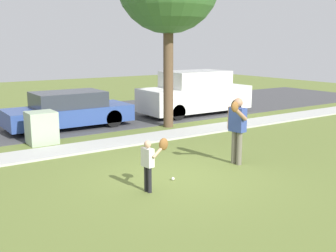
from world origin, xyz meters
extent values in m
plane|color=olive|center=(0.00, 3.50, 0.00)|extent=(48.00, 48.00, 0.00)
cube|color=#B2B2AD|center=(0.00, 3.60, 0.03)|extent=(36.00, 1.20, 0.06)
cube|color=#424244|center=(0.00, 8.60, 0.01)|extent=(36.00, 6.80, 0.02)
cylinder|color=#6B6656|center=(1.83, -0.16, 0.43)|extent=(0.14, 0.14, 0.86)
cylinder|color=#6B6656|center=(1.81, 0.00, 0.43)|extent=(0.14, 0.14, 0.86)
cube|color=#33478C|center=(1.82, -0.08, 1.16)|extent=(0.29, 0.44, 0.61)
sphere|color=#A87A5B|center=(1.82, -0.08, 1.60)|extent=(0.23, 0.23, 0.23)
cylinder|color=#A87A5B|center=(1.61, -0.37, 1.38)|extent=(0.53, 0.18, 0.41)
ellipsoid|color=brown|center=(1.41, -0.40, 1.56)|extent=(0.24, 0.17, 0.26)
cylinder|color=#A87A5B|center=(1.78, 0.17, 1.18)|extent=(0.10, 0.10, 0.57)
cylinder|color=black|center=(-1.12, -0.49, 0.28)|extent=(0.09, 0.09, 0.55)
cylinder|color=black|center=(-1.10, -0.59, 0.28)|extent=(0.09, 0.09, 0.55)
cube|color=silver|center=(-1.11, -0.54, 0.75)|extent=(0.19, 0.28, 0.39)
sphere|color=tan|center=(-1.11, -0.54, 1.03)|extent=(0.15, 0.15, 0.15)
cylinder|color=tan|center=(-1.13, -0.38, 0.76)|extent=(0.06, 0.06, 0.37)
cylinder|color=tan|center=(-0.92, -0.68, 0.88)|extent=(0.34, 0.12, 0.26)
ellipsoid|color=brown|center=(-0.79, -0.66, 1.01)|extent=(0.24, 0.17, 0.26)
sphere|color=white|center=(-0.26, -0.23, 0.04)|extent=(0.07, 0.07, 0.07)
cube|color=#9EB293|center=(-1.65, 4.91, 0.50)|extent=(0.85, 0.79, 1.00)
cylinder|color=brown|center=(3.05, 4.88, 2.07)|extent=(0.36, 0.36, 4.13)
cube|color=#2D478C|center=(-0.10, 6.72, 0.50)|extent=(4.50, 1.80, 0.60)
cube|color=#2D333D|center=(-0.10, 6.72, 1.07)|extent=(2.48, 1.66, 0.55)
cylinder|color=black|center=(1.29, 7.51, 0.34)|extent=(0.64, 0.22, 0.64)
cylinder|color=black|center=(1.29, 5.93, 0.34)|extent=(0.64, 0.22, 0.64)
cylinder|color=black|center=(-1.50, 7.51, 0.34)|extent=(0.64, 0.22, 0.64)
cylinder|color=black|center=(-1.50, 5.93, 0.34)|extent=(0.64, 0.22, 0.64)
cube|color=silver|center=(5.63, 6.60, 0.70)|extent=(5.00, 1.95, 1.00)
cube|color=silver|center=(5.63, 6.60, 1.55)|extent=(2.75, 1.79, 0.70)
cylinder|color=black|center=(7.18, 7.46, 0.34)|extent=(0.64, 0.22, 0.64)
cylinder|color=black|center=(7.18, 5.73, 0.34)|extent=(0.64, 0.22, 0.64)
cylinder|color=black|center=(4.08, 7.46, 0.34)|extent=(0.64, 0.22, 0.64)
cylinder|color=black|center=(4.08, 5.73, 0.34)|extent=(0.64, 0.22, 0.64)
camera|label=1|loc=(-5.22, -7.41, 3.02)|focal=43.19mm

